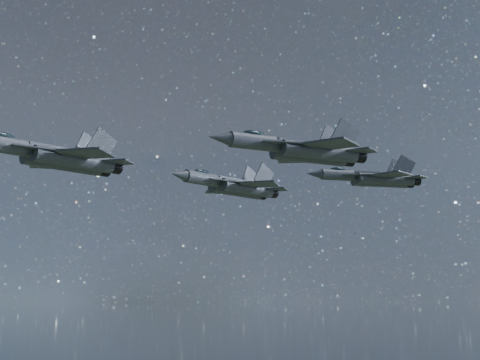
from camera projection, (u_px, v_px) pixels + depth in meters
jet_lead at (56, 156)px, 70.65m from camera, size 19.69×13.44×4.94m
jet_left at (234, 186)px, 93.80m from camera, size 19.74×13.52×4.95m
jet_right at (302, 149)px, 68.88m from camera, size 18.32×12.79×4.61m
jet_slot at (374, 178)px, 86.80m from camera, size 15.93×10.66×4.03m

